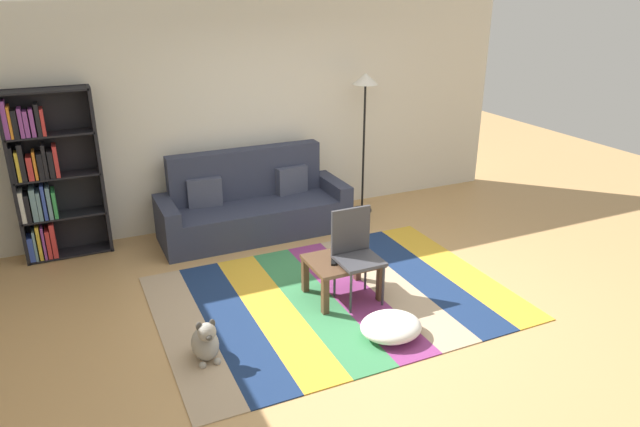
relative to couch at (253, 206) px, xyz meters
The scene contains 11 objects.
ground_plane 2.08m from the couch, 79.67° to the right, with size 14.00×14.00×0.00m, color tan.
back_wall 1.20m from the couch, 55.02° to the left, with size 6.80×0.10×2.70m, color silver.
rug 1.91m from the couch, 84.47° to the right, with size 3.32×2.41×0.01m.
couch is the anchor object (origin of this frame).
bookshelf 2.29m from the couch, behind, with size 0.90×0.28×1.86m.
coffee_table 1.89m from the couch, 81.65° to the right, with size 0.66×0.54×0.39m.
pouf 2.70m from the couch, 82.75° to the right, with size 0.54×0.48×0.18m, color white.
dog 2.61m from the couch, 117.16° to the right, with size 0.22×0.35×0.40m.
standing_lamp 1.96m from the couch, ahead, with size 0.32×0.32×1.83m.
tv_remote 1.90m from the couch, 84.96° to the right, with size 0.04×0.15×0.02m, color black.
folding_chair 1.98m from the couch, 79.22° to the right, with size 0.40×0.40×0.90m.
Camera 1 is at (-2.38, -4.29, 2.85)m, focal length 32.59 mm.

